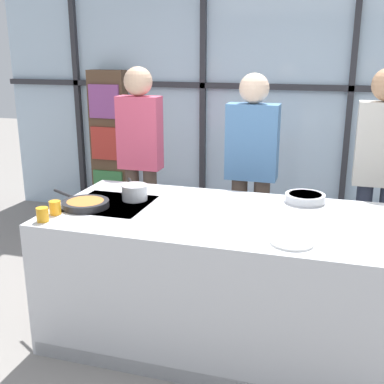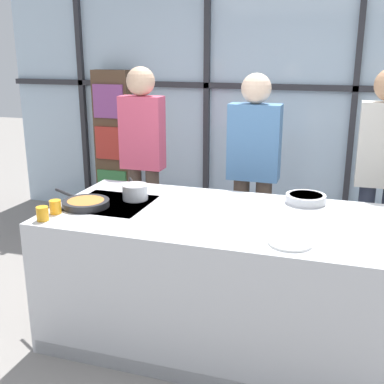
% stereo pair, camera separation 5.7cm
% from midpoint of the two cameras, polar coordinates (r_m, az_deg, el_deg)
% --- Properties ---
extents(ground_plane, '(18.00, 18.00, 0.00)m').
position_cam_midpoint_polar(ground_plane, '(3.49, 3.83, -16.76)').
color(ground_plane, gray).
extents(back_window_wall, '(6.40, 0.10, 2.80)m').
position_cam_midpoint_polar(back_window_wall, '(5.24, 10.45, 10.70)').
color(back_window_wall, silver).
rests_on(back_window_wall, ground_plane).
extents(bookshelf, '(0.43, 0.19, 1.70)m').
position_cam_midpoint_polar(bookshelf, '(5.69, -8.98, 5.57)').
color(bookshelf, brown).
rests_on(bookshelf, ground_plane).
extents(demo_island, '(2.26, 1.10, 0.90)m').
position_cam_midpoint_polar(demo_island, '(3.26, 3.95, -10.16)').
color(demo_island, silver).
rests_on(demo_island, ground_plane).
extents(spectator_far_left, '(0.38, 0.25, 1.78)m').
position_cam_midpoint_polar(spectator_far_left, '(4.32, -5.49, 4.90)').
color(spectator_far_left, '#47382D').
rests_on(spectator_far_left, ground_plane).
extents(spectator_center_left, '(0.42, 0.24, 1.74)m').
position_cam_midpoint_polar(spectator_center_left, '(4.05, 7.70, 3.33)').
color(spectator_center_left, '#47382D').
rests_on(spectator_center_left, ground_plane).
extents(spectator_center_right, '(0.39, 0.25, 1.79)m').
position_cam_midpoint_polar(spectator_center_right, '(3.99, 22.01, 2.87)').
color(spectator_center_right, '#232838').
rests_on(spectator_center_right, ground_plane).
extents(frying_pan, '(0.52, 0.37, 0.04)m').
position_cam_midpoint_polar(frying_pan, '(3.30, -12.05, -1.28)').
color(frying_pan, '#232326').
rests_on(frying_pan, demo_island).
extents(saucepan, '(0.23, 0.31, 0.11)m').
position_cam_midpoint_polar(saucepan, '(3.39, -6.29, 0.08)').
color(saucepan, silver).
rests_on(saucepan, demo_island).
extents(white_plate, '(0.24, 0.24, 0.01)m').
position_cam_midpoint_polar(white_plate, '(2.68, 12.15, -5.93)').
color(white_plate, white).
rests_on(white_plate, demo_island).
extents(mixing_bowl, '(0.27, 0.27, 0.06)m').
position_cam_midpoint_polar(mixing_bowl, '(3.40, 13.80, -0.72)').
color(mixing_bowl, silver).
rests_on(mixing_bowl, demo_island).
extents(juice_glass_near, '(0.07, 0.07, 0.09)m').
position_cam_midpoint_polar(juice_glass_near, '(3.09, -16.80, -2.48)').
color(juice_glass_near, orange).
rests_on(juice_glass_near, demo_island).
extents(juice_glass_far, '(0.07, 0.07, 0.09)m').
position_cam_midpoint_polar(juice_glass_far, '(3.20, -15.41, -1.71)').
color(juice_glass_far, orange).
rests_on(juice_glass_far, demo_island).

